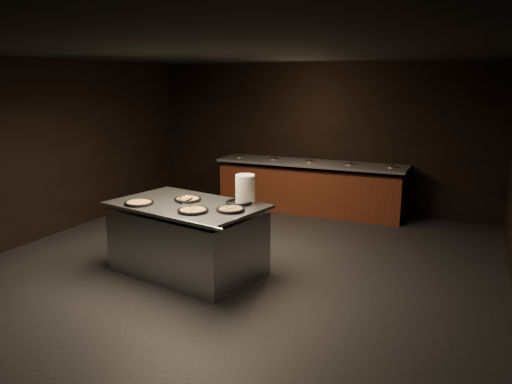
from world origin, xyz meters
TOP-DOWN VIEW (x-y plane):
  - room at (0.00, 0.00)m, footprint 7.02×8.02m
  - salad_bar at (0.00, 3.56)m, footprint 3.70×0.83m
  - serving_counter at (-0.52, -0.13)m, footprint 2.20×1.65m
  - plate_stack at (0.18, 0.22)m, footprint 0.26×0.26m
  - pan_veggie_whole at (-1.07, -0.42)m, footprint 0.39×0.39m
  - pan_cheese_whole at (-0.59, 0.02)m, footprint 0.37×0.37m
  - pan_cheese_slices_a at (0.12, 0.16)m, footprint 0.36×0.36m
  - pan_cheese_slices_b at (-0.21, -0.47)m, footprint 0.39×0.39m
  - pan_veggie_slices at (0.19, -0.23)m, footprint 0.36×0.36m
  - server_left at (-0.60, -0.08)m, footprint 0.09×0.29m
  - server_right at (-0.33, -0.36)m, footprint 0.31×0.09m

SIDE VIEW (x-z plane):
  - salad_bar at x=0.00m, z-range -0.15..1.03m
  - serving_counter at x=-0.52m, z-range -0.02..0.93m
  - pan_cheese_slices_a at x=0.12m, z-range 0.95..0.99m
  - pan_veggie_slices at x=0.19m, z-range 0.96..1.00m
  - pan_cheese_whole at x=-0.59m, z-range 0.96..1.00m
  - pan_veggie_whole at x=-1.07m, z-range 0.96..1.00m
  - pan_cheese_slices_b at x=-0.21m, z-range 0.96..1.00m
  - server_left at x=-0.60m, z-range 0.95..1.09m
  - server_right at x=-0.33m, z-range 0.96..1.10m
  - plate_stack at x=0.18m, z-range 0.95..1.33m
  - room at x=0.00m, z-range -0.01..2.91m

